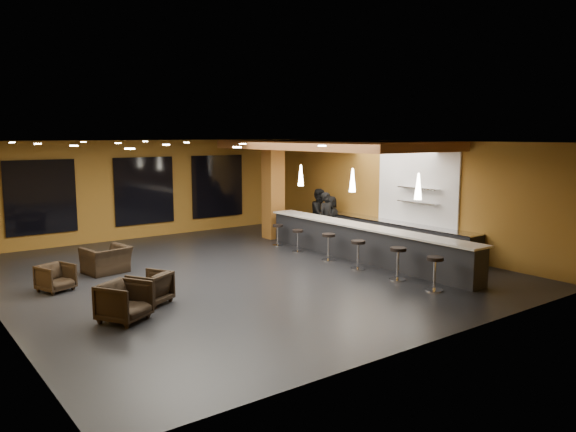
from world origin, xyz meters
TOP-DOWN VIEW (x-y plane):
  - floor at (0.00, 0.00)m, footprint 12.00×13.00m
  - ceiling at (0.00, 0.00)m, footprint 12.00×13.00m
  - wall_back at (0.00, 6.55)m, footprint 12.00×0.10m
  - wall_front at (0.00, -6.55)m, footprint 12.00×0.10m
  - wall_right at (6.05, 0.00)m, footprint 0.10×13.00m
  - wood_soffit at (4.00, 1.00)m, footprint 3.60×8.00m
  - window_left at (-3.50, 6.44)m, footprint 2.20×0.06m
  - window_center at (0.00, 6.44)m, footprint 2.20×0.06m
  - window_right at (3.00, 6.44)m, footprint 2.20×0.06m
  - tile_backsplash at (5.96, -1.00)m, footprint 0.06×3.20m
  - bar_counter at (3.65, -1.00)m, footprint 0.60×8.00m
  - bar_top at (3.65, -1.00)m, footprint 0.78×8.10m
  - prep_counter at (5.65, -0.50)m, footprint 0.70×6.00m
  - prep_top at (5.65, -0.50)m, footprint 0.72×6.00m
  - wall_shelf_lower at (5.82, -1.20)m, footprint 0.30×1.50m
  - wall_shelf_upper at (5.82, -1.20)m, footprint 0.30×1.50m
  - column at (3.65, 3.60)m, footprint 0.60×0.60m
  - pendant_0 at (3.65, -3.00)m, footprint 0.20×0.20m
  - pendant_1 at (3.65, -0.50)m, footprint 0.20×0.20m
  - pendant_2 at (3.65, 2.00)m, footprint 0.20×0.20m
  - staff_a at (4.52, 1.67)m, footprint 0.65×0.44m
  - staff_b at (4.83, 2.40)m, footprint 1.02×0.88m
  - staff_c at (5.25, 2.30)m, footprint 0.87×0.71m
  - armchair_a at (-4.00, -2.09)m, footprint 1.17×1.18m
  - armchair_b at (-3.12, -1.30)m, footprint 1.06×1.06m
  - armchair_c at (-4.52, 1.00)m, footprint 0.91×0.92m
  - armchair_d at (-2.95, 2.03)m, footprint 1.26×1.15m
  - bar_stool_0 at (2.72, -4.37)m, footprint 0.42×0.42m
  - bar_stool_1 at (2.76, -3.16)m, footprint 0.43×0.43m
  - bar_stool_2 at (2.77, -1.71)m, footprint 0.41×0.41m
  - bar_stool_3 at (2.82, -0.40)m, footprint 0.41×0.41m
  - bar_stool_4 at (2.86, 1.13)m, footprint 0.36×0.36m
  - bar_stool_5 at (2.93, 2.32)m, footprint 0.36×0.36m

SIDE VIEW (x-z plane):
  - floor at x=0.00m, z-range -0.10..0.00m
  - armchair_c at x=-4.52m, z-range 0.00..0.66m
  - armchair_d at x=-2.95m, z-range 0.00..0.72m
  - armchair_b at x=-3.12m, z-range 0.00..0.72m
  - armchair_a at x=-4.00m, z-range 0.00..0.79m
  - prep_counter at x=5.65m, z-range 0.00..0.86m
  - bar_stool_4 at x=2.86m, z-range 0.10..0.81m
  - bar_stool_5 at x=2.93m, z-range 0.10..0.82m
  - bar_counter at x=3.65m, z-range 0.00..1.00m
  - bar_stool_3 at x=2.82m, z-range 0.11..0.92m
  - bar_stool_2 at x=2.77m, z-range 0.11..0.92m
  - bar_stool_0 at x=2.72m, z-range 0.12..0.94m
  - bar_stool_1 at x=2.76m, z-range 0.12..0.97m
  - staff_c at x=5.25m, z-range 0.00..1.53m
  - staff_a at x=4.52m, z-range 0.00..1.76m
  - prep_top at x=5.65m, z-range 0.87..0.90m
  - staff_b at x=4.83m, z-range 0.00..1.80m
  - bar_top at x=3.65m, z-range 1.00..1.05m
  - wall_shelf_lower at x=5.82m, z-range 1.59..1.61m
  - window_left at x=-3.50m, z-range 0.50..2.90m
  - window_center at x=0.00m, z-range 0.50..2.90m
  - window_right at x=3.00m, z-range 0.50..2.90m
  - wall_back at x=0.00m, z-range 0.00..3.50m
  - wall_front at x=0.00m, z-range 0.00..3.50m
  - wall_right at x=6.05m, z-range 0.00..3.50m
  - column at x=3.65m, z-range 0.00..3.50m
  - tile_backsplash at x=5.96m, z-range 0.80..3.20m
  - wall_shelf_upper at x=5.82m, z-range 2.03..2.06m
  - pendant_0 at x=3.65m, z-range 2.00..2.70m
  - pendant_1 at x=3.65m, z-range 2.00..2.70m
  - pendant_2 at x=3.65m, z-range 2.00..2.70m
  - wood_soffit at x=4.00m, z-range 3.22..3.50m
  - ceiling at x=0.00m, z-range 3.50..3.60m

